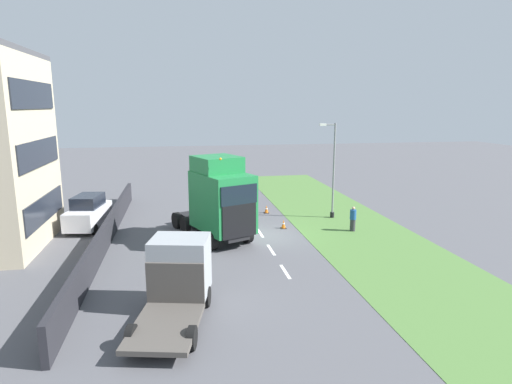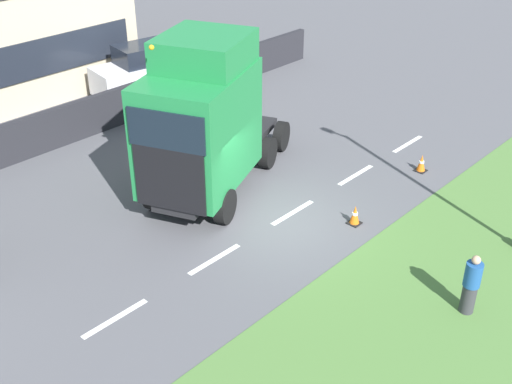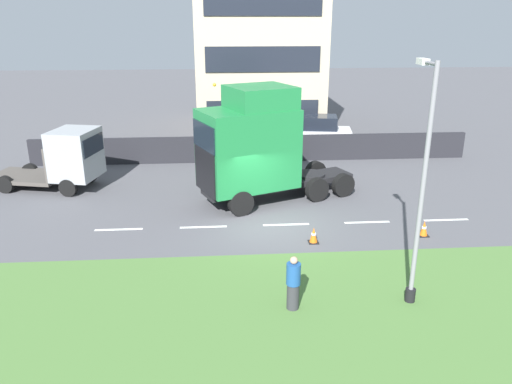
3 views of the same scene
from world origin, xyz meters
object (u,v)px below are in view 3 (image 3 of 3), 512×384
flatbed_truck (68,158)px  pedestrian (293,284)px  lamp_post (420,197)px  parked_car (314,135)px  traffic_cone_lead (424,229)px  lorry_cab (253,146)px  traffic_cone_trailing (314,235)px

flatbed_truck → pedestrian: (-10.85, -8.90, -0.70)m
flatbed_truck → lamp_post: size_ratio=0.82×
lamp_post → parked_car: bearing=-1.0°
parked_car → traffic_cone_lead: parked_car is taller
lorry_cab → pedestrian: size_ratio=4.50×
lorry_cab → parked_car: (8.13, -4.15, -1.45)m
flatbed_truck → traffic_cone_trailing: bearing=69.6°
lorry_cab → flatbed_truck: lorry_cab is taller
parked_car → lamp_post: (-16.33, 0.29, 2.08)m
traffic_cone_lead → parked_car: bearing=8.6°
flatbed_truck → traffic_cone_trailing: size_ratio=9.44×
flatbed_truck → lamp_post: (-10.63, -12.26, 1.65)m
traffic_cone_lead → traffic_cone_trailing: size_ratio=1.00×
lorry_cab → traffic_cone_trailing: (-4.26, -1.85, -2.21)m
lorry_cab → pedestrian: bearing=160.9°
parked_car → flatbed_truck: bearing=123.5°
parked_car → pedestrian: bearing=176.6°
pedestrian → parked_car: bearing=-12.4°
lorry_cab → parked_car: bearing=-49.6°
flatbed_truck → parked_car: 13.79m
lorry_cab → traffic_cone_lead: lorry_cab is taller
flatbed_truck → parked_car: (5.70, -12.55, -0.43)m
pedestrian → traffic_cone_lead: pedestrian is taller
parked_car → lamp_post: lamp_post is taller
flatbed_truck → traffic_cone_trailing: 12.29m
lorry_cab → lamp_post: bearing=-177.3°
parked_car → lamp_post: bearing=-171.9°
parked_car → traffic_cone_trailing: parked_car is taller
lamp_post → flatbed_truck: bearing=49.1°
pedestrian → traffic_cone_trailing: 4.41m
flatbed_truck → lamp_post: lamp_post is taller
flatbed_truck → traffic_cone_lead: bearing=78.8°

